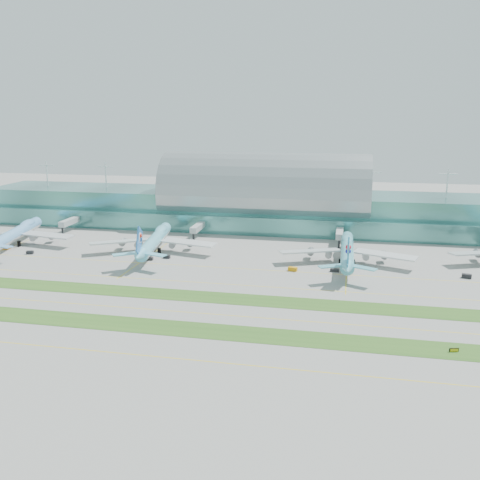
% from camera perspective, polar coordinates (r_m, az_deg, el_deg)
% --- Properties ---
extents(ground, '(700.00, 700.00, 0.00)m').
position_cam_1_polar(ground, '(194.34, -3.26, -6.31)').
color(ground, gray).
rests_on(ground, ground).
extents(terminal, '(340.00, 69.10, 36.00)m').
position_cam_1_polar(terminal, '(313.32, 2.71, 4.03)').
color(terminal, '#3D7A75').
rests_on(terminal, ground).
extents(grass_strip_near, '(420.00, 12.00, 0.08)m').
position_cam_1_polar(grass_strip_near, '(169.29, -5.70, -9.44)').
color(grass_strip_near, '#2D591E').
rests_on(grass_strip_near, ground).
extents(grass_strip_far, '(420.00, 12.00, 0.08)m').
position_cam_1_polar(grass_strip_far, '(196.15, -3.12, -6.11)').
color(grass_strip_far, '#2D591E').
rests_on(grass_strip_far, ground).
extents(taxiline_a, '(420.00, 0.35, 0.01)m').
position_cam_1_polar(taxiline_a, '(152.05, -7.97, -12.30)').
color(taxiline_a, yellow).
rests_on(taxiline_a, ground).
extents(taxiline_b, '(420.00, 0.35, 0.01)m').
position_cam_1_polar(taxiline_b, '(181.71, -4.40, -7.77)').
color(taxiline_b, yellow).
rests_on(taxiline_b, ground).
extents(taxiline_c, '(420.00, 0.35, 0.01)m').
position_cam_1_polar(taxiline_c, '(210.83, -2.02, -4.69)').
color(taxiline_c, yellow).
rests_on(taxiline_c, ground).
extents(taxiline_d, '(420.00, 0.35, 0.01)m').
position_cam_1_polar(taxiline_d, '(231.29, -0.74, -3.02)').
color(taxiline_d, yellow).
rests_on(taxiline_d, ground).
extents(airliner_a, '(61.59, 70.88, 19.66)m').
position_cam_1_polar(airliner_a, '(293.73, -22.80, 0.71)').
color(airliner_a, '#6AACEA').
rests_on(airliner_a, ground).
extents(airliner_b, '(61.21, 70.11, 19.34)m').
position_cam_1_polar(airliner_b, '(260.26, -9.08, 0.05)').
color(airliner_b, '#67C9E4').
rests_on(airliner_b, ground).
extents(airliner_c, '(60.48, 68.53, 18.89)m').
position_cam_1_polar(airliner_c, '(242.60, 11.37, -1.07)').
color(airliner_c, '#5CBACC').
rests_on(airliner_c, ground).
extents(gse_a, '(4.00, 2.49, 1.81)m').
position_cam_1_polar(gse_a, '(286.89, -23.70, -0.72)').
color(gse_a, '#C46B0B').
rests_on(gse_a, ground).
extents(gse_b, '(3.55, 2.54, 1.50)m').
position_cam_1_polar(gse_b, '(272.98, -21.50, -1.23)').
color(gse_b, black).
rests_on(gse_b, ground).
extents(gse_c, '(3.15, 2.05, 1.25)m').
position_cam_1_polar(gse_c, '(246.99, -9.61, -1.99)').
color(gse_c, black).
rests_on(gse_c, ground).
extents(gse_d, '(3.21, 1.95, 1.47)m').
position_cam_1_polar(gse_d, '(248.86, -7.83, -1.78)').
color(gse_d, black).
rests_on(gse_d, ground).
extents(gse_e, '(4.07, 2.78, 1.60)m').
position_cam_1_polar(gse_e, '(228.39, 5.64, -3.10)').
color(gse_e, orange).
rests_on(gse_e, ground).
extents(gse_f, '(3.77, 2.16, 1.29)m').
position_cam_1_polar(gse_f, '(229.64, 10.07, -3.19)').
color(gse_f, black).
rests_on(gse_f, ground).
extents(gse_g, '(4.11, 2.79, 1.71)m').
position_cam_1_polar(gse_g, '(236.28, 23.03, -3.56)').
color(gse_g, black).
rests_on(gse_g, ground).
extents(taxiway_sign_east, '(2.71, 0.94, 1.15)m').
position_cam_1_polar(taxiway_sign_east, '(164.96, 21.86, -10.84)').
color(taxiway_sign_east, black).
rests_on(taxiway_sign_east, ground).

